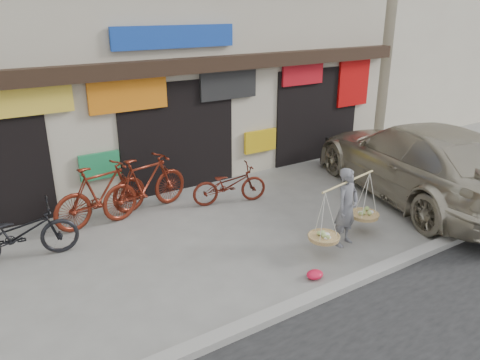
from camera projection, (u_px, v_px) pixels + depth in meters
ground at (261, 244)px, 9.13m from camera, size 70.00×70.00×0.00m
kerb at (333, 290)px, 7.53m from camera, size 70.00×0.25×0.12m
shophouse_block at (129, 41)px, 12.95m from camera, size 14.00×6.32×7.00m
neighbor_east at (421, 34)px, 20.39m from camera, size 12.00×7.00×6.40m
street_vendor at (346, 210)px, 8.89m from camera, size 1.91×0.83×1.55m
bike_0 at (19, 233)px, 8.38m from camera, size 2.09×0.97×1.06m
bike_1 at (101, 194)px, 9.83m from camera, size 2.25×1.07×1.30m
bike_2 at (230, 184)px, 10.86m from camera, size 1.85×1.06×0.92m
bike_3 at (145, 184)px, 10.33m from camera, size 2.25×1.07×1.30m
suv at (418, 161)px, 11.10m from camera, size 4.03×6.68×1.81m
red_bag at (315, 274)px, 7.95m from camera, size 0.31×0.25×0.14m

